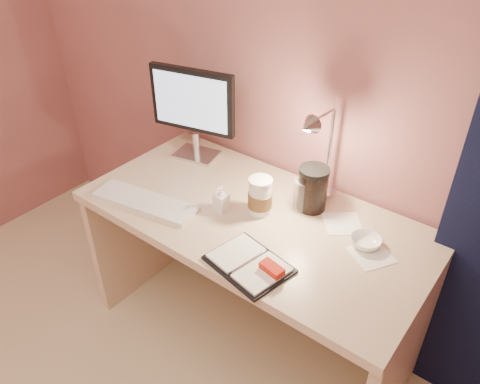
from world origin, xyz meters
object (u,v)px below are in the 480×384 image
Objects in this scene: monitor at (194,106)px; planner at (251,264)px; bowl at (366,242)px; coffee_cup at (260,197)px; desk at (263,247)px; desk_lamp at (320,150)px; clear_cup at (303,195)px; keyboard at (145,202)px; dark_jar at (312,191)px; lotion_bottle at (221,199)px.

planner is (0.66, -0.45, -0.25)m from monitor.
coffee_cup is at bearing -170.74° from bowl.
coffee_cup reaches higher than bowl.
desk is 0.52m from desk_lamp.
monitor is 0.65m from desk_lamp.
monitor is (-0.49, 0.13, 0.48)m from desk.
coffee_cup is at bearing -124.98° from desk_lamp.
clear_cup is (0.12, 0.12, -0.01)m from coffee_cup.
planner is 0.43m from bowl.
monitor reaches higher than clear_cup.
desk_lamp is at bearing 61.22° from clear_cup.
bowl reaches higher than keyboard.
monitor is at bearing 175.14° from clear_cup.
monitor is at bearing -175.08° from desk_lamp.
dark_jar reaches higher than clear_cup.
lotion_bottle reaches higher than desk.
lotion_bottle reaches higher than keyboard.
desk_lamp is at bearing 43.25° from lotion_bottle.
lotion_bottle reaches higher than bowl.
planner reaches higher than desk.
dark_jar is (0.65, -0.03, -0.18)m from monitor.
desk_lamp is at bearing 102.11° from planner.
keyboard is 0.56m from planner.
dark_jar is 0.17m from desk_lamp.
keyboard is 0.47m from coffee_cup.
clear_cup is at bearing 169.65° from bowl.
monitor is at bearing 173.32° from bowl.
desk_lamp is (0.15, 0.17, 0.18)m from coffee_cup.
planner is at bearing -84.37° from clear_cup.
bowl is 0.68× the size of dark_jar.
clear_cup is at bearing 29.95° from desk.
desk_lamp is (0.16, 0.13, 0.48)m from desk.
bowl is 0.57m from lotion_bottle.
coffee_cup is at bearing -133.87° from clear_cup.
keyboard is 3.36× the size of clear_cup.
dark_jar reaches higher than bowl.
planner is 0.51m from desk_lamp.
bowl reaches higher than desk.
desk_lamp is (0.00, 0.02, 0.17)m from dark_jar.
desk is at bearing 26.11° from keyboard.
dark_jar reaches higher than lotion_bottle.
keyboard is at bearing -144.97° from clear_cup.
clear_cup is at bearing -134.32° from dark_jar.
desk is at bearing -177.31° from bowl.
desk is 3.13× the size of keyboard.
desk_lamp is at bearing 87.14° from dark_jar.
desk_lamp is (0.55, 0.42, 0.25)m from keyboard.
desk_lamp reaches higher than planner.
dark_jar is (0.27, 0.24, 0.03)m from lotion_bottle.
desk is at bearing -27.44° from monitor.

